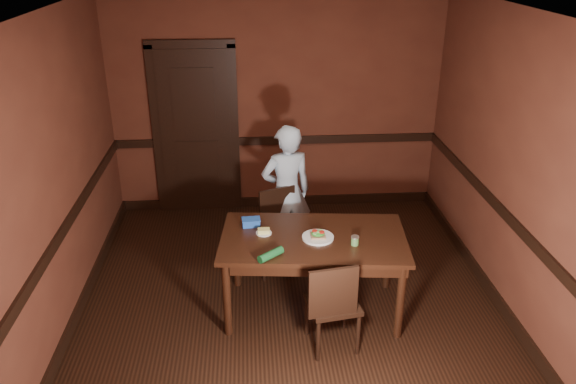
{
  "coord_description": "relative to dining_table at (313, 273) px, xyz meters",
  "views": [
    {
      "loc": [
        -0.35,
        -4.41,
        3.23
      ],
      "look_at": [
        0.0,
        0.35,
        1.05
      ],
      "focal_mm": 35.0,
      "sensor_mm": 36.0,
      "label": 1
    }
  ],
  "objects": [
    {
      "name": "door",
      "position": [
        -1.2,
        2.25,
        0.7
      ],
      "size": [
        1.05,
        0.07,
        2.2
      ],
      "color": "black",
      "rests_on": "ground"
    },
    {
      "name": "baseboard_back",
      "position": [
        -0.2,
        2.27,
        -0.33
      ],
      "size": [
        4.0,
        0.03,
        0.12
      ],
      "primitive_type": "cube",
      "color": "black",
      "rests_on": "ground"
    },
    {
      "name": "food_tub",
      "position": [
        -0.55,
        0.25,
        0.42
      ],
      "size": [
        0.18,
        0.13,
        0.07
      ],
      "rotation": [
        0.0,
        0.0,
        0.07
      ],
      "color": "blue",
      "rests_on": "dining_table"
    },
    {
      "name": "floor",
      "position": [
        -0.2,
        0.03,
        -0.39
      ],
      "size": [
        4.0,
        4.5,
        0.01
      ],
      "primitive_type": "cube",
      "color": "black",
      "rests_on": "ground"
    },
    {
      "name": "baseboard_right",
      "position": [
        1.78,
        0.03,
        -0.33
      ],
      "size": [
        0.03,
        4.5,
        0.12
      ],
      "primitive_type": "cube",
      "color": "black",
      "rests_on": "ground"
    },
    {
      "name": "dado_left",
      "position": [
        -2.19,
        0.03,
        0.51
      ],
      "size": [
        0.03,
        4.5,
        0.1
      ],
      "primitive_type": "cube",
      "color": "black",
      "rests_on": "ground"
    },
    {
      "name": "sandwich_plate",
      "position": [
        0.04,
        -0.03,
        0.41
      ],
      "size": [
        0.28,
        0.28,
        0.07
      ],
      "rotation": [
        0.0,
        0.0,
        -0.33
      ],
      "color": "silver",
      "rests_on": "dining_table"
    },
    {
      "name": "person",
      "position": [
        -0.17,
        1.03,
        0.36
      ],
      "size": [
        0.62,
        0.48,
        1.5
      ],
      "primitive_type": "imported",
      "rotation": [
        0.0,
        0.0,
        3.39
      ],
      "color": "silver",
      "rests_on": "floor"
    },
    {
      "name": "cheese_saucer",
      "position": [
        -0.44,
        0.09,
        0.41
      ],
      "size": [
        0.14,
        0.14,
        0.05
      ],
      "rotation": [
        0.0,
        0.0,
        -0.1
      ],
      "color": "silver",
      "rests_on": "dining_table"
    },
    {
      "name": "dado_back",
      "position": [
        -0.2,
        2.27,
        0.51
      ],
      "size": [
        4.0,
        0.03,
        0.1
      ],
      "primitive_type": "cube",
      "color": "black",
      "rests_on": "ground"
    },
    {
      "name": "chair_far",
      "position": [
        -0.35,
        0.73,
        0.04
      ],
      "size": [
        0.52,
        0.52,
        0.86
      ],
      "primitive_type": null,
      "rotation": [
        0.0,
        0.0,
        0.38
      ],
      "color": "black",
      "rests_on": "floor"
    },
    {
      "name": "ceiling",
      "position": [
        -0.2,
        0.03,
        2.31
      ],
      "size": [
        4.0,
        4.5,
        0.01
      ],
      "primitive_type": "cube",
      "color": "silver",
      "rests_on": "ground"
    },
    {
      "name": "sauce_jar",
      "position": [
        0.34,
        -0.17,
        0.43
      ],
      "size": [
        0.07,
        0.07,
        0.08
      ],
      "rotation": [
        0.0,
        0.0,
        -0.08
      ],
      "color": "#507E3F",
      "rests_on": "dining_table"
    },
    {
      "name": "chair_near",
      "position": [
        0.11,
        -0.52,
        0.05
      ],
      "size": [
        0.47,
        0.47,
        0.88
      ],
      "primitive_type": null,
      "rotation": [
        0.0,
        0.0,
        3.31
      ],
      "color": "black",
      "rests_on": "floor"
    },
    {
      "name": "wrapped_veg",
      "position": [
        -0.4,
        -0.34,
        0.42
      ],
      "size": [
        0.23,
        0.21,
        0.07
      ],
      "primitive_type": "cylinder",
      "rotation": [
        0.0,
        1.57,
        0.7
      ],
      "color": "#134820",
      "rests_on": "dining_table"
    },
    {
      "name": "dado_right",
      "position": [
        1.78,
        0.03,
        0.51
      ],
      "size": [
        0.03,
        4.5,
        0.1
      ],
      "primitive_type": "cube",
      "color": "black",
      "rests_on": "ground"
    },
    {
      "name": "wall_left",
      "position": [
        -2.2,
        0.03,
        0.96
      ],
      "size": [
        0.02,
        4.5,
        2.7
      ],
      "primitive_type": "cube",
      "color": "#57281A",
      "rests_on": "ground"
    },
    {
      "name": "dining_table",
      "position": [
        0.0,
        0.0,
        0.0
      ],
      "size": [
        1.74,
        1.09,
        0.78
      ],
      "primitive_type": "cube",
      "rotation": [
        0.0,
        0.0,
        -0.1
      ],
      "color": "black",
      "rests_on": "floor"
    },
    {
      "name": "baseboard_left",
      "position": [
        -2.19,
        0.03,
        -0.33
      ],
      "size": [
        0.03,
        4.5,
        0.12
      ],
      "primitive_type": "cube",
      "color": "black",
      "rests_on": "ground"
    },
    {
      "name": "wall_front",
      "position": [
        -0.2,
        -2.22,
        0.96
      ],
      "size": [
        4.0,
        0.02,
        2.7
      ],
      "primitive_type": "cube",
      "color": "#57281A",
      "rests_on": "ground"
    },
    {
      "name": "wall_back",
      "position": [
        -0.2,
        2.28,
        0.96
      ],
      "size": [
        4.0,
        0.02,
        2.7
      ],
      "primitive_type": "cube",
      "color": "#57281A",
      "rests_on": "ground"
    },
    {
      "name": "wall_right",
      "position": [
        1.8,
        0.03,
        0.96
      ],
      "size": [
        0.02,
        4.5,
        2.7
      ],
      "primitive_type": "cube",
      "color": "#57281A",
      "rests_on": "ground"
    }
  ]
}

